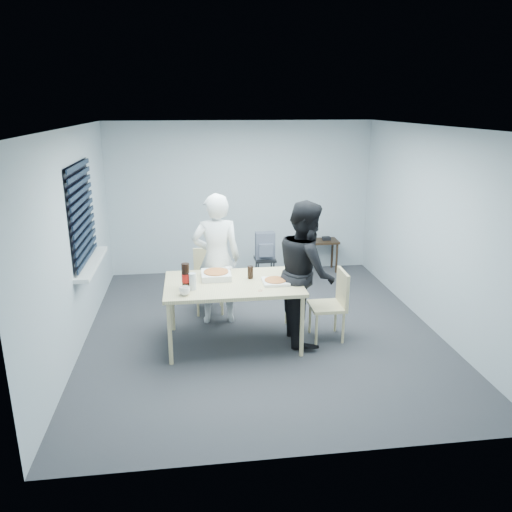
{
  "coord_description": "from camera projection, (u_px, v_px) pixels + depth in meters",
  "views": [
    {
      "loc": [
        -0.86,
        -5.96,
        2.86
      ],
      "look_at": [
        -0.06,
        0.1,
        0.99
      ],
      "focal_mm": 35.0,
      "sensor_mm": 36.0,
      "label": 1
    }
  ],
  "objects": [
    {
      "name": "papers",
      "position": [
        306.0,
        241.0,
        8.7
      ],
      "size": [
        0.24,
        0.31,
        0.01
      ],
      "primitive_type": "cube",
      "rotation": [
        0.0,
        0.0,
        -0.05
      ],
      "color": "white",
      "rests_on": "side_table"
    },
    {
      "name": "chair_right",
      "position": [
        334.0,
        300.0,
        6.23
      ],
      "size": [
        0.42,
        0.42,
        0.89
      ],
      "color": "beige",
      "rests_on": "ground"
    },
    {
      "name": "person_white",
      "position": [
        217.0,
        259.0,
        6.62
      ],
      "size": [
        0.65,
        0.42,
        1.77
      ],
      "primitive_type": "imported",
      "rotation": [
        0.0,
        0.0,
        3.14
      ],
      "color": "white",
      "rests_on": "ground"
    },
    {
      "name": "side_table",
      "position": [
        314.0,
        245.0,
        8.77
      ],
      "size": [
        0.84,
        0.37,
        0.56
      ],
      "color": "#311E13",
      "rests_on": "ground"
    },
    {
      "name": "soda_bottle",
      "position": [
        186.0,
        277.0,
        5.76
      ],
      "size": [
        0.1,
        0.1,
        0.31
      ],
      "rotation": [
        0.0,
        0.0,
        0.39
      ],
      "color": "black",
      "rests_on": "dining_table"
    },
    {
      "name": "person_black",
      "position": [
        306.0,
        272.0,
        6.11
      ],
      "size": [
        0.47,
        0.86,
        1.77
      ],
      "primitive_type": "imported",
      "rotation": [
        0.0,
        0.0,
        1.57
      ],
      "color": "black",
      "rests_on": "ground"
    },
    {
      "name": "stool",
      "position": [
        265.0,
        265.0,
        8.11
      ],
      "size": [
        0.33,
        0.33,
        0.46
      ],
      "color": "black",
      "rests_on": "ground"
    },
    {
      "name": "plastic_cups",
      "position": [
        193.0,
        281.0,
        5.76
      ],
      "size": [
        0.09,
        0.09,
        0.2
      ],
      "primitive_type": "cylinder",
      "rotation": [
        0.0,
        0.0,
        0.12
      ],
      "color": "silver",
      "rests_on": "dining_table"
    },
    {
      "name": "black_box",
      "position": [
        326.0,
        238.0,
        8.77
      ],
      "size": [
        0.14,
        0.1,
        0.06
      ],
      "primitive_type": "cube",
      "rotation": [
        0.0,
        0.0,
        -0.03
      ],
      "color": "black",
      "rests_on": "side_table"
    },
    {
      "name": "dining_table",
      "position": [
        233.0,
        287.0,
        6.03
      ],
      "size": [
        1.64,
        1.04,
        0.8
      ],
      "color": "beige",
      "rests_on": "ground"
    },
    {
      "name": "pizza_box_b",
      "position": [
        275.0,
        281.0,
        5.99
      ],
      "size": [
        0.31,
        0.31,
        0.04
      ],
      "rotation": [
        0.0,
        0.0,
        -0.31
      ],
      "color": "white",
      "rests_on": "dining_table"
    },
    {
      "name": "backpack",
      "position": [
        265.0,
        246.0,
        8.01
      ],
      "size": [
        0.31,
        0.23,
        0.43
      ],
      "rotation": [
        0.0,
        0.0,
        -0.33
      ],
      "color": "slate",
      "rests_on": "stool"
    },
    {
      "name": "mug_b",
      "position": [
        228.0,
        271.0,
        6.29
      ],
      "size": [
        0.1,
        0.1,
        0.09
      ],
      "primitive_type": "imported",
      "color": "white",
      "rests_on": "dining_table"
    },
    {
      "name": "mug_a",
      "position": [
        185.0,
        291.0,
        5.6
      ],
      "size": [
        0.17,
        0.17,
        0.1
      ],
      "primitive_type": "imported",
      "rotation": [
        0.0,
        0.0,
        0.52
      ],
      "color": "white",
      "rests_on": "dining_table"
    },
    {
      "name": "rubber_band",
      "position": [
        260.0,
        291.0,
        5.74
      ],
      "size": [
        0.06,
        0.06,
        0.0
      ],
      "primitive_type": "torus",
      "rotation": [
        0.0,
        0.0,
        0.14
      ],
      "color": "red",
      "rests_on": "dining_table"
    },
    {
      "name": "pizza_box_a",
      "position": [
        216.0,
        275.0,
        6.15
      ],
      "size": [
        0.36,
        0.36,
        0.09
      ],
      "rotation": [
        0.0,
        0.0,
        -0.2
      ],
      "color": "white",
      "rests_on": "dining_table"
    },
    {
      "name": "cola_glass",
      "position": [
        250.0,
        272.0,
        6.12
      ],
      "size": [
        0.08,
        0.08,
        0.16
      ],
      "primitive_type": "cylinder",
      "rotation": [
        0.0,
        0.0,
        0.05
      ],
      "color": "black",
      "rests_on": "dining_table"
    },
    {
      "name": "room",
      "position": [
        85.0,
        221.0,
        6.28
      ],
      "size": [
        5.0,
        5.0,
        5.0
      ],
      "color": "#333338",
      "rests_on": "ground"
    },
    {
      "name": "chair_far",
      "position": [
        209.0,
        275.0,
        7.12
      ],
      "size": [
        0.42,
        0.42,
        0.89
      ],
      "color": "beige",
      "rests_on": "ground"
    }
  ]
}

